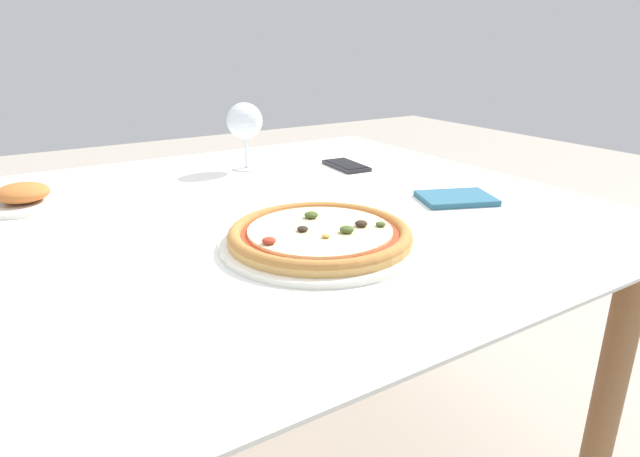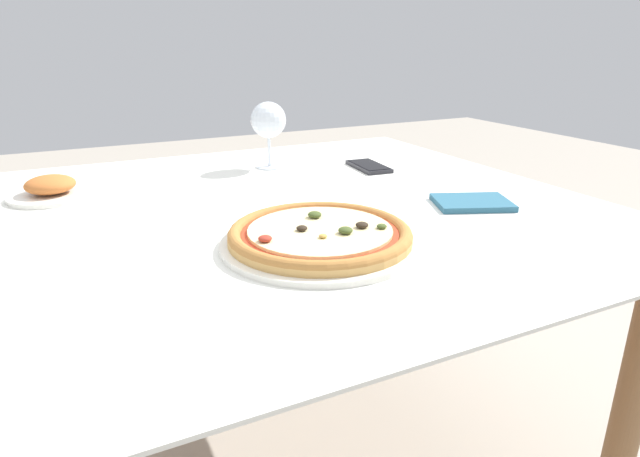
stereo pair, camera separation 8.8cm
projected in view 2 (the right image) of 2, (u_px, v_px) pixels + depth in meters
dining_table at (239, 248)px, 1.08m from camera, size 1.45×1.17×0.76m
pizza_plate at (320, 236)px, 0.88m from camera, size 0.33×0.33×0.04m
wine_glass_far_left at (268, 121)px, 1.38m from camera, size 0.09×0.09×0.17m
cell_phone at (369, 166)px, 1.41m from camera, size 0.08×0.15×0.01m
side_plate at (51, 189)px, 1.15m from camera, size 0.18×0.18×0.05m
napkin_folded at (472, 203)px, 1.10m from camera, size 0.18×0.16×0.01m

